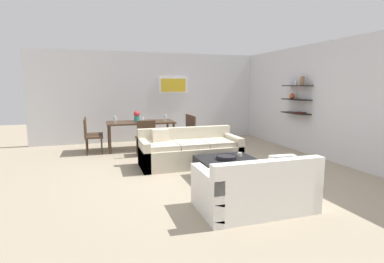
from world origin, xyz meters
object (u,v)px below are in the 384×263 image
at_px(centerpiece_vase, 137,116).
at_px(candle_jar, 240,154).
at_px(decorative_bowl, 226,157).
at_px(dining_chair_right_far, 185,128).
at_px(wine_glass_left_near, 115,119).
at_px(loveseat_white, 255,189).
at_px(dining_chair_right_near, 189,129).
at_px(wine_glass_right_far, 164,116).
at_px(coffee_table, 227,169).
at_px(dining_table, 141,124).
at_px(dining_chair_left_far, 90,132).
at_px(wine_glass_foot, 142,119).
at_px(wine_glass_right_near, 165,116).
at_px(dining_chair_left_near, 90,134).
at_px(dining_chair_foot, 146,135).
at_px(wine_glass_left_far, 115,117).
at_px(sofa_beige, 189,152).

bearing_deg(centerpiece_vase, candle_jar, -62.95).
height_order(decorative_bowl, dining_chair_right_far, dining_chair_right_far).
xyz_separation_m(candle_jar, wine_glass_left_near, (-2.10, 2.90, 0.45)).
height_order(loveseat_white, dining_chair_right_near, dining_chair_right_near).
relative_size(decorative_bowl, centerpiece_vase, 1.30).
distance_m(wine_glass_right_far, centerpiece_vase, 0.77).
relative_size(coffee_table, centerpiece_vase, 3.57).
height_order(loveseat_white, dining_table, loveseat_white).
height_order(decorative_bowl, wine_glass_left_near, wine_glass_left_near).
xyz_separation_m(dining_chair_left_far, centerpiece_vase, (1.20, -0.20, 0.39)).
relative_size(dining_table, dining_chair_right_far, 2.01).
height_order(wine_glass_foot, centerpiece_vase, centerpiece_vase).
relative_size(loveseat_white, dining_chair_right_far, 1.77).
relative_size(loveseat_white, wine_glass_foot, 9.41).
distance_m(wine_glass_left_near, wine_glass_right_near, 1.32).
bearing_deg(dining_chair_right_far, dining_table, -171.55).
distance_m(decorative_bowl, dining_chair_left_near, 3.79).
bearing_deg(wine_glass_right_far, centerpiece_vase, -171.81).
bearing_deg(dining_chair_right_near, dining_chair_foot, -153.59).
relative_size(dining_table, dining_chair_right_near, 2.01).
bearing_deg(centerpiece_vase, wine_glass_right_near, -7.69).
relative_size(dining_chair_left_near, wine_glass_right_far, 5.77).
height_order(loveseat_white, dining_chair_foot, dining_chair_foot).
height_order(dining_chair_left_near, wine_glass_right_far, wine_glass_right_far).
bearing_deg(dining_chair_right_far, candle_jar, -87.38).
distance_m(dining_chair_right_far, wine_glass_right_far, 0.73).
bearing_deg(dining_chair_foot, decorative_bowl, -64.23).
height_order(dining_chair_right_far, wine_glass_left_far, wine_glass_left_far).
relative_size(decorative_bowl, dining_table, 0.21).
height_order(decorative_bowl, dining_chair_left_far, dining_chair_left_far).
xyz_separation_m(decorative_bowl, dining_chair_right_far, (0.18, 3.32, 0.09)).
relative_size(dining_chair_left_near, wine_glass_right_near, 4.92).
bearing_deg(dining_chair_left_near, wine_glass_left_near, 7.82).
bearing_deg(wine_glass_left_far, coffee_table, -60.76).
distance_m(decorative_bowl, dining_table, 3.33).
bearing_deg(dining_chair_right_far, loveseat_white, -94.34).
relative_size(coffee_table, wine_glass_foot, 6.28).
distance_m(candle_jar, dining_table, 3.34).
xyz_separation_m(dining_chair_right_near, dining_chair_foot, (-1.29, -0.64, 0.00)).
bearing_deg(dining_table, decorative_bowl, -70.50).
distance_m(coffee_table, wine_glass_foot, 3.04).
bearing_deg(sofa_beige, coffee_table, -72.14).
bearing_deg(sofa_beige, centerpiece_vase, 113.73).
distance_m(loveseat_white, wine_glass_right_far, 4.63).
xyz_separation_m(dining_table, wine_glass_left_far, (-0.66, 0.11, 0.20)).
distance_m(coffee_table, dining_chair_foot, 2.56).
bearing_deg(loveseat_white, decorative_bowl, 82.80).
height_order(dining_chair_right_far, dining_chair_foot, same).
bearing_deg(loveseat_white, coffee_table, 81.79).
xyz_separation_m(wine_glass_right_far, centerpiece_vase, (-0.76, -0.11, 0.04)).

